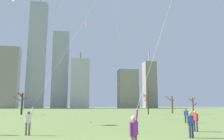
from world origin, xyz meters
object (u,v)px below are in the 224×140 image
object	(u,v)px
bystander_watching_nearby	(195,120)
distant_kite_high_overhead_red	(14,6)
distant_kite_drifting_left_teal	(60,5)
bare_tree_left_of_center	(193,105)
kite_flyer_midfield_left_blue	(45,92)
bare_tree_center	(22,102)
bare_tree_rightmost	(172,104)
bystander_strolling_midfield	(186,115)
kite_flyer_foreground_right_purple	(153,69)
bystander_far_off_by_trees	(191,123)
distant_kite_low_near_trees_green	(113,5)
bare_tree_far_right_edge	(148,101)
distant_kite_drifting_right_pink	(85,34)

from	to	relation	value
bystander_watching_nearby	distant_kite_high_overhead_red	size ratio (longest dim) A/B	0.08
distant_kite_drifting_left_teal	bare_tree_left_of_center	xyz separation A→B (m)	(29.42, 18.02, -14.00)
distant_kite_high_overhead_red	kite_flyer_midfield_left_blue	bearing A→B (deg)	-67.71
bare_tree_left_of_center	bare_tree_center	distance (m)	38.26
bystander_watching_nearby	distant_kite_drifting_left_teal	world-z (taller)	distant_kite_drifting_left_teal
kite_flyer_midfield_left_blue	bare_tree_center	bearing A→B (deg)	105.51
bystander_watching_nearby	bare_tree_center	distance (m)	39.06
distant_kite_high_overhead_red	bare_tree_rightmost	xyz separation A→B (m)	(34.17, 15.85, -16.11)
distant_kite_high_overhead_red	bare_tree_left_of_center	world-z (taller)	distant_kite_high_overhead_red
bare_tree_left_of_center	kite_flyer_midfield_left_blue	bearing A→B (deg)	-131.79
bystander_strolling_midfield	bare_tree_center	xyz separation A→B (m)	(-23.95, 25.41, 1.71)
kite_flyer_foreground_right_purple	bystander_watching_nearby	xyz separation A→B (m)	(5.84, 7.00, -2.73)
bystander_far_off_by_trees	bystander_watching_nearby	distance (m)	3.62
kite_flyer_midfield_left_blue	bystander_strolling_midfield	world-z (taller)	kite_flyer_midfield_left_blue
distant_kite_low_near_trees_green	bare_tree_left_of_center	distance (m)	29.32
distant_kite_low_near_trees_green	bare_tree_rightmost	world-z (taller)	distant_kite_low_near_trees_green
bystander_strolling_midfield	bare_tree_left_of_center	size ratio (longest dim) A/B	0.42
bare_tree_rightmost	bystander_watching_nearby	bearing A→B (deg)	-111.55
kite_flyer_foreground_right_purple	distant_kite_high_overhead_red	world-z (taller)	distant_kite_high_overhead_red
bystander_watching_nearby	kite_flyer_foreground_right_purple	bearing A→B (deg)	-129.85
bystander_watching_nearby	bare_tree_far_right_edge	size ratio (longest dim) A/B	0.30
distant_kite_drifting_left_teal	bare_tree_left_of_center	bearing A→B (deg)	31.49
bare_tree_rightmost	bystander_strolling_midfield	bearing A→B (deg)	-111.19
bare_tree_center	distant_kite_low_near_trees_green	bearing A→B (deg)	-32.64
bare_tree_rightmost	bare_tree_center	xyz separation A→B (m)	(-34.97, -3.04, 0.31)
distant_kite_high_overhead_red	bare_tree_rightmost	distance (m)	40.97
distant_kite_drifting_left_teal	bystander_strolling_midfield	bearing A→B (deg)	-22.00
bystander_far_off_by_trees	distant_kite_drifting_right_pink	bearing A→B (deg)	105.26
bystander_watching_nearby	bare_tree_center	world-z (taller)	bare_tree_center
bystander_strolling_midfield	distant_kite_drifting_right_pink	size ratio (longest dim) A/B	0.10
kite_flyer_foreground_right_purple	distant_kite_drifting_right_pink	world-z (taller)	kite_flyer_foreground_right_purple
bystander_watching_nearby	distant_kite_low_near_trees_green	world-z (taller)	distant_kite_low_near_trees_green
kite_flyer_foreground_right_purple	bystander_strolling_midfield	world-z (taller)	kite_flyer_foreground_right_purple
bystander_strolling_midfield	distant_kite_drifting_left_teal	bearing A→B (deg)	158.00
distant_kite_high_overhead_red	distant_kite_low_near_trees_green	bearing A→B (deg)	5.04
bare_tree_rightmost	distant_kite_drifting_right_pink	bearing A→B (deg)	-143.45
kite_flyer_midfield_left_blue	bare_tree_left_of_center	size ratio (longest dim) A/B	3.48
bare_tree_center	distant_kite_drifting_left_teal	bearing A→B (deg)	-65.45
distant_kite_drifting_left_teal	distant_kite_high_overhead_red	xyz separation A→B (m)	(-8.01, 6.49, 2.30)
bystander_far_off_by_trees	bystander_watching_nearby	size ratio (longest dim) A/B	1.00
distant_kite_drifting_left_teal	bare_tree_center	xyz separation A→B (m)	(-8.81, 19.29, -13.49)
distant_kite_high_overhead_red	bystander_strolling_midfield	bearing A→B (deg)	-28.57
kite_flyer_foreground_right_purple	bare_tree_left_of_center	distance (m)	45.32
kite_flyer_midfield_left_blue	bystander_far_off_by_trees	xyz separation A→B (m)	(9.37, -2.48, -2.04)
bystander_strolling_midfield	bare_tree_far_right_edge	xyz separation A→B (m)	(3.12, 23.26, 1.98)
bystander_strolling_midfield	distant_kite_drifting_left_teal	world-z (taller)	distant_kite_drifting_left_teal
bystander_far_off_by_trees	bare_tree_left_of_center	distance (m)	39.94
bare_tree_far_right_edge	bare_tree_center	bearing A→B (deg)	175.45
distant_kite_high_overhead_red	distant_kite_low_near_trees_green	xyz separation A→B (m)	(16.87, 1.49, 2.03)
bare_tree_far_right_edge	kite_flyer_foreground_right_purple	bearing A→B (deg)	-107.83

